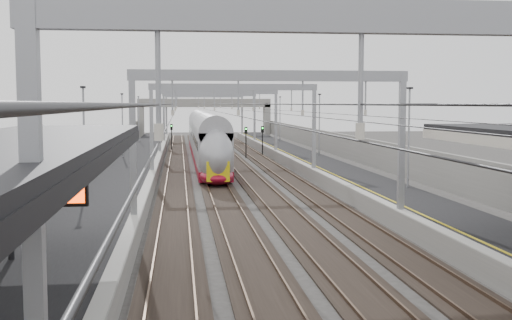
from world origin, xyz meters
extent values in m
cube|color=black|center=(-8.00, 45.00, 0.50)|extent=(4.00, 120.00, 1.00)
cube|color=black|center=(8.00, 45.00, 0.50)|extent=(4.00, 120.00, 1.00)
cube|color=black|center=(-4.50, 45.00, 0.04)|extent=(2.40, 140.00, 0.08)
cube|color=brown|center=(-5.22, 45.00, 0.13)|extent=(0.07, 140.00, 0.14)
cube|color=brown|center=(-3.78, 45.00, 0.13)|extent=(0.07, 140.00, 0.14)
cube|color=black|center=(-1.50, 45.00, 0.04)|extent=(2.40, 140.00, 0.08)
cube|color=brown|center=(-2.22, 45.00, 0.13)|extent=(0.07, 140.00, 0.14)
cube|color=brown|center=(-0.78, 45.00, 0.13)|extent=(0.07, 140.00, 0.14)
cube|color=black|center=(1.50, 45.00, 0.04)|extent=(2.40, 140.00, 0.08)
cube|color=brown|center=(0.78, 45.00, 0.13)|extent=(0.07, 140.00, 0.14)
cube|color=brown|center=(2.22, 45.00, 0.13)|extent=(0.07, 140.00, 0.14)
cube|color=black|center=(4.50, 45.00, 0.04)|extent=(2.40, 140.00, 0.08)
cube|color=brown|center=(3.78, 45.00, 0.13)|extent=(0.07, 140.00, 0.14)
cube|color=brown|center=(5.22, 45.00, 0.13)|extent=(0.07, 140.00, 0.14)
cube|color=#919399|center=(-6.30, 2.00, 4.30)|extent=(0.28, 0.28, 6.60)
cube|color=#919399|center=(0.00, 2.00, 7.35)|extent=(13.00, 0.25, 0.50)
cube|color=#919399|center=(-6.30, 22.00, 4.30)|extent=(0.28, 0.28, 6.60)
cube|color=#919399|center=(6.30, 22.00, 4.30)|extent=(0.28, 0.28, 6.60)
cube|color=#919399|center=(0.00, 22.00, 7.35)|extent=(13.00, 0.25, 0.50)
cube|color=#919399|center=(-6.30, 42.00, 4.30)|extent=(0.28, 0.28, 6.60)
cube|color=#919399|center=(6.30, 42.00, 4.30)|extent=(0.28, 0.28, 6.60)
cube|color=#919399|center=(0.00, 42.00, 7.35)|extent=(13.00, 0.25, 0.50)
cube|color=#919399|center=(-6.30, 62.00, 4.30)|extent=(0.28, 0.28, 6.60)
cube|color=#919399|center=(6.30, 62.00, 4.30)|extent=(0.28, 0.28, 6.60)
cube|color=#919399|center=(0.00, 62.00, 7.35)|extent=(13.00, 0.25, 0.50)
cube|color=#919399|center=(-6.30, 82.00, 4.30)|extent=(0.28, 0.28, 6.60)
cube|color=#919399|center=(6.30, 82.00, 4.30)|extent=(0.28, 0.28, 6.60)
cube|color=#919399|center=(0.00, 82.00, 7.35)|extent=(13.00, 0.25, 0.50)
cube|color=#919399|center=(-6.30, 100.00, 4.30)|extent=(0.28, 0.28, 6.60)
cube|color=#919399|center=(6.30, 100.00, 4.30)|extent=(0.28, 0.28, 6.60)
cube|color=#919399|center=(0.00, 100.00, 7.35)|extent=(13.00, 0.25, 0.50)
cylinder|color=#262628|center=(-4.50, 50.00, 5.50)|extent=(0.03, 140.00, 0.03)
cylinder|color=#262628|center=(-1.50, 50.00, 5.50)|extent=(0.03, 140.00, 0.03)
cylinder|color=#262628|center=(1.50, 50.00, 5.50)|extent=(0.03, 140.00, 0.03)
cylinder|color=#262628|center=(4.50, 50.00, 5.50)|extent=(0.03, 140.00, 0.03)
cylinder|color=black|center=(-9.70, 14.00, 3.00)|extent=(0.20, 0.20, 4.00)
cube|color=black|center=(-6.60, 4.00, 4.55)|extent=(1.60, 0.15, 0.55)
cube|color=#F13404|center=(-6.60, 3.92, 4.55)|extent=(1.50, 0.02, 0.42)
cube|color=gray|center=(0.00, 100.00, 6.20)|extent=(22.00, 2.20, 1.40)
cube|color=gray|center=(-10.50, 100.00, 3.10)|extent=(1.00, 2.20, 6.20)
cube|color=gray|center=(10.50, 100.00, 3.10)|extent=(1.00, 2.20, 6.20)
cube|color=gray|center=(-11.20, 45.00, 1.60)|extent=(0.30, 120.00, 3.20)
cube|color=gray|center=(11.20, 45.00, 1.60)|extent=(0.30, 120.00, 3.20)
cube|color=maroon|center=(-1.50, 51.18, 0.59)|extent=(2.62, 22.32, 0.78)
cube|color=gray|center=(-1.50, 51.18, 2.43)|extent=(2.62, 22.32, 2.91)
cube|color=black|center=(-1.50, 43.37, 0.27)|extent=(1.94, 2.33, 0.49)
cube|color=maroon|center=(-1.50, 73.89, 0.59)|extent=(2.62, 22.32, 0.78)
cube|color=gray|center=(-1.50, 73.89, 2.43)|extent=(2.62, 22.32, 2.91)
cube|color=black|center=(-1.50, 66.08, 0.27)|extent=(1.94, 2.33, 0.49)
ellipsoid|color=gray|center=(-1.50, 39.83, 2.14)|extent=(2.62, 5.05, 4.08)
cube|color=yellow|center=(-1.50, 37.74, 1.27)|extent=(1.65, 0.12, 1.46)
cube|color=black|center=(-1.50, 38.18, 2.72)|extent=(1.55, 0.56, 0.91)
cylinder|color=black|center=(-5.20, 75.41, 1.50)|extent=(0.12, 0.12, 3.00)
cube|color=black|center=(-5.20, 75.41, 3.10)|extent=(0.32, 0.22, 0.75)
sphere|color=#0CE526|center=(-5.20, 75.28, 3.25)|extent=(0.16, 0.16, 0.16)
cylinder|color=black|center=(3.20, 63.85, 1.50)|extent=(0.12, 0.12, 3.00)
cube|color=black|center=(3.20, 63.85, 3.10)|extent=(0.32, 0.22, 0.75)
sphere|color=#0CE526|center=(3.20, 63.72, 3.25)|extent=(0.16, 0.16, 0.16)
cylinder|color=black|center=(5.40, 66.50, 1.50)|extent=(0.12, 0.12, 3.00)
cube|color=black|center=(5.40, 66.50, 3.10)|extent=(0.32, 0.22, 0.75)
sphere|color=#0CE526|center=(5.40, 66.37, 3.25)|extent=(0.16, 0.16, 0.16)
camera|label=1|loc=(-4.20, -7.39, 6.06)|focal=45.00mm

